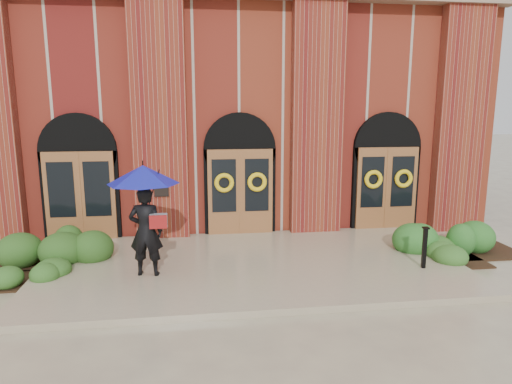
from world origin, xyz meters
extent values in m
plane|color=tan|center=(0.00, 0.00, 0.00)|extent=(90.00, 90.00, 0.00)
cube|color=gray|center=(0.00, 0.15, 0.07)|extent=(10.00, 5.30, 0.15)
cube|color=maroon|center=(0.00, 8.90, 3.50)|extent=(16.00, 12.00, 7.00)
cube|color=black|center=(-2.25, 2.47, 1.65)|extent=(0.40, 0.05, 0.55)
cube|color=maroon|center=(-2.25, 2.73, 3.50)|extent=(1.50, 0.45, 7.00)
cube|color=maroon|center=(2.25, 2.73, 3.50)|extent=(1.50, 0.45, 7.00)
cube|color=maroon|center=(6.75, 2.73, 3.50)|extent=(1.50, 0.45, 7.00)
cube|color=brown|center=(-4.50, 2.71, 1.40)|extent=(1.90, 0.10, 2.50)
cylinder|color=black|center=(-4.50, 2.85, 2.65)|extent=(2.10, 0.22, 2.10)
cube|color=brown|center=(0.00, 2.71, 1.40)|extent=(1.90, 0.10, 2.50)
cylinder|color=black|center=(0.00, 2.85, 2.65)|extent=(2.10, 0.22, 2.10)
cube|color=brown|center=(4.50, 2.71, 1.40)|extent=(1.90, 0.10, 2.50)
cylinder|color=black|center=(4.50, 2.85, 2.65)|extent=(2.10, 0.22, 2.10)
torus|color=yellow|center=(-0.48, 2.59, 1.70)|extent=(0.57, 0.13, 0.57)
torus|color=yellow|center=(0.48, 2.59, 1.70)|extent=(0.57, 0.13, 0.57)
torus|color=yellow|center=(4.02, 2.59, 1.70)|extent=(0.57, 0.13, 0.57)
torus|color=yellow|center=(4.98, 2.59, 1.70)|extent=(0.57, 0.13, 0.57)
imported|color=black|center=(-2.43, -0.34, 1.16)|extent=(0.79, 0.57, 2.02)
cone|color=#12178F|center=(-2.43, -0.34, 2.43)|extent=(1.75, 1.75, 0.40)
cylinder|color=black|center=(-2.38, -0.39, 1.90)|extent=(0.02, 0.02, 0.67)
cube|color=#989B9D|center=(-2.13, -0.50, 1.43)|extent=(0.40, 0.23, 0.30)
cube|color=maroon|center=(-2.13, -0.61, 1.43)|extent=(0.38, 0.07, 0.30)
cube|color=black|center=(3.94, -0.80, 0.62)|extent=(0.09, 0.09, 0.95)
cube|color=black|center=(3.94, -0.80, 1.12)|extent=(0.14, 0.14, 0.04)
ellipsoid|color=#254818|center=(-5.20, 1.30, 0.40)|extent=(3.14, 1.26, 0.81)
ellipsoid|color=#25581F|center=(5.55, 0.50, 0.41)|extent=(3.17, 1.27, 0.81)
ellipsoid|color=#29511C|center=(-5.15, 0.00, 0.23)|extent=(1.29, 1.11, 0.46)
ellipsoid|color=#2D561F|center=(5.10, 0.00, 0.26)|extent=(1.45, 1.24, 0.51)
camera|label=1|loc=(-1.36, -10.33, 3.93)|focal=32.00mm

